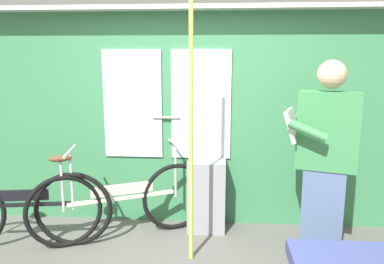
% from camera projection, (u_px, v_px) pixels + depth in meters
% --- Properties ---
extents(train_door_wall, '(5.09, 0.28, 2.22)m').
position_uv_depth(train_door_wall, '(186.00, 114.00, 3.92)').
color(train_door_wall, '#387A4C').
rests_on(train_door_wall, ground_plane).
extents(bicycle_near_door, '(1.65, 0.45, 0.92)m').
position_uv_depth(bicycle_near_door, '(19.00, 209.00, 3.48)').
color(bicycle_near_door, black).
rests_on(bicycle_near_door, ground_plane).
extents(bicycle_leaning_behind, '(1.62, 0.83, 0.90)m').
position_uv_depth(bicycle_leaning_behind, '(122.00, 202.00, 3.67)').
color(bicycle_leaning_behind, black).
rests_on(bicycle_leaning_behind, ground_plane).
extents(passenger_reading_newspaper, '(0.63, 0.56, 1.72)m').
position_uv_depth(passenger_reading_newspaper, '(325.00, 161.00, 3.11)').
color(passenger_reading_newspaper, slate).
rests_on(passenger_reading_newspaper, ground_plane).
extents(trash_bin_by_wall, '(0.38, 0.28, 0.73)m').
position_uv_depth(trash_bin_by_wall, '(206.00, 195.00, 3.85)').
color(trash_bin_by_wall, gray).
rests_on(trash_bin_by_wall, ground_plane).
extents(handrail_pole, '(0.04, 0.04, 2.18)m').
position_uv_depth(handrail_pole, '(191.00, 137.00, 3.15)').
color(handrail_pole, '#C6C14C').
rests_on(handrail_pole, ground_plane).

